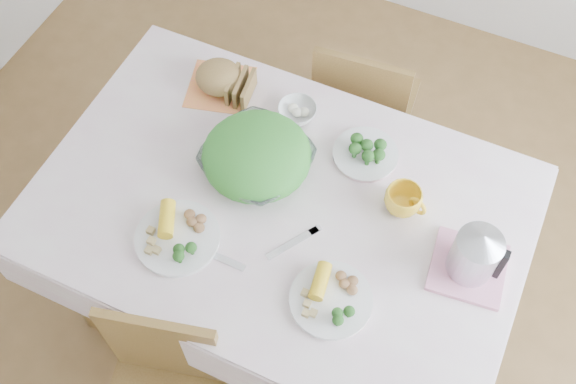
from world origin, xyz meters
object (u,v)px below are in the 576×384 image
at_px(dining_table, 281,259).
at_px(dinner_plate_left, 178,238).
at_px(salad_bowl, 257,160).
at_px(electric_kettle, 477,250).
at_px(yellow_mug, 403,200).
at_px(dinner_plate_right, 331,300).
at_px(chair_far, 367,94).

bearing_deg(dining_table, dinner_plate_left, -133.23).
height_order(salad_bowl, dinner_plate_left, salad_bowl).
distance_m(salad_bowl, electric_kettle, 0.72).
xyz_separation_m(salad_bowl, electric_kettle, (0.71, -0.06, 0.08)).
relative_size(dining_table, electric_kettle, 7.44).
bearing_deg(electric_kettle, yellow_mug, 146.06).
distance_m(dinner_plate_right, electric_kettle, 0.43).
height_order(dining_table, dinner_plate_left, dinner_plate_left).
relative_size(dinner_plate_right, yellow_mug, 2.08).
relative_size(chair_far, salad_bowl, 2.57).
height_order(dinner_plate_left, yellow_mug, yellow_mug).
xyz_separation_m(dinner_plate_left, dinner_plate_right, (0.49, 0.01, 0.00)).
distance_m(dining_table, yellow_mug, 0.57).
distance_m(salad_bowl, dinner_plate_right, 0.51).
height_order(chair_far, salad_bowl, chair_far).
distance_m(chair_far, dinner_plate_left, 1.08).
height_order(chair_far, electric_kettle, electric_kettle).
relative_size(dining_table, dinner_plate_left, 5.48).
bearing_deg(dinner_plate_right, yellow_mug, 78.32).
height_order(dining_table, dinner_plate_right, dinner_plate_right).
bearing_deg(salad_bowl, dinner_plate_left, -106.81).
height_order(yellow_mug, electric_kettle, electric_kettle).
bearing_deg(electric_kettle, salad_bowl, 165.61).
bearing_deg(chair_far, dinner_plate_right, 98.28).
distance_m(dinner_plate_left, yellow_mug, 0.68).
bearing_deg(dinner_plate_left, dining_table, 46.77).
relative_size(dining_table, dinner_plate_right, 5.87).
distance_m(dining_table, salad_bowl, 0.45).
height_order(salad_bowl, electric_kettle, electric_kettle).
relative_size(dinner_plate_right, electric_kettle, 1.27).
distance_m(chair_far, yellow_mug, 0.78).
height_order(dining_table, chair_far, chair_far).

